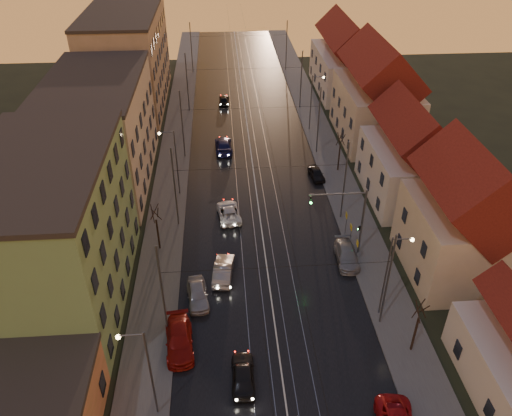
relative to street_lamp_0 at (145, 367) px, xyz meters
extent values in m
cube|color=black|center=(9.10, 38.00, -4.87)|extent=(16.00, 120.00, 0.04)
cube|color=#4C4C4C|center=(-0.90, 38.00, -4.81)|extent=(4.00, 120.00, 0.15)
cube|color=#4C4C4C|center=(19.10, 38.00, -4.81)|extent=(4.00, 120.00, 0.15)
cube|color=gray|center=(6.90, 38.00, -4.83)|extent=(0.06, 120.00, 0.03)
cube|color=gray|center=(8.33, 38.00, -4.83)|extent=(0.06, 120.00, 0.03)
cube|color=gray|center=(9.87, 38.00, -4.83)|extent=(0.06, 120.00, 0.03)
cube|color=gray|center=(11.30, 38.00, -4.83)|extent=(0.06, 120.00, 0.03)
cube|color=#6C9760|center=(-8.40, 12.00, 1.61)|extent=(10.00, 18.00, 13.00)
cube|color=#C8B29A|center=(-8.40, 32.00, 1.11)|extent=(10.00, 20.00, 12.00)
cube|color=#8F7A5C|center=(-8.40, 56.00, 2.11)|extent=(10.00, 24.00, 14.00)
cube|color=beige|center=(26.10, 13.00, -1.39)|extent=(8.50, 10.00, 7.00)
pyramid|color=#541613|center=(26.10, 13.00, 4.01)|extent=(8.67, 10.20, 3.80)
cube|color=silver|center=(26.10, 26.00, -1.89)|extent=(9.00, 12.00, 6.00)
pyramid|color=#541613|center=(26.10, 26.00, 2.71)|extent=(9.18, 12.24, 3.20)
cube|color=beige|center=(26.10, 41.00, -1.14)|extent=(9.00, 14.00, 7.50)
pyramid|color=#541613|center=(26.10, 41.00, 4.61)|extent=(9.18, 14.28, 4.00)
cube|color=silver|center=(26.10, 59.00, -1.64)|extent=(9.00, 16.00, 6.50)
pyramid|color=#541613|center=(26.10, 59.00, 3.36)|extent=(9.18, 16.32, 3.50)
cylinder|color=#595B60|center=(0.50, 7.00, -0.39)|extent=(0.16, 0.16, 9.00)
cylinder|color=#595B60|center=(17.70, 7.00, -0.39)|extent=(0.16, 0.16, 9.00)
cylinder|color=#595B60|center=(0.50, 22.00, -0.39)|extent=(0.16, 0.16, 9.00)
cylinder|color=#595B60|center=(17.70, 22.00, -0.39)|extent=(0.16, 0.16, 9.00)
cylinder|color=#595B60|center=(0.50, 37.00, -0.39)|extent=(0.16, 0.16, 9.00)
cylinder|color=#595B60|center=(17.70, 37.00, -0.39)|extent=(0.16, 0.16, 9.00)
cylinder|color=#595B60|center=(0.50, 52.00, -0.39)|extent=(0.16, 0.16, 9.00)
cylinder|color=#595B60|center=(17.70, 52.00, -0.39)|extent=(0.16, 0.16, 9.00)
cylinder|color=#595B60|center=(0.50, 70.00, -0.39)|extent=(0.16, 0.16, 9.00)
cylinder|color=#595B60|center=(17.70, 70.00, -0.39)|extent=(0.16, 0.16, 9.00)
cylinder|color=#595B60|center=(0.30, 0.00, -0.89)|extent=(0.14, 0.14, 8.00)
cylinder|color=#595B60|center=(-0.50, 0.00, 2.91)|extent=(1.60, 0.10, 0.10)
sphere|color=#FFD88C|center=(-1.22, 0.00, 2.81)|extent=(0.32, 0.32, 0.32)
cylinder|color=#595B60|center=(17.90, 8.00, -0.89)|extent=(0.14, 0.14, 8.00)
cylinder|color=#595B60|center=(18.70, 8.00, 2.91)|extent=(1.60, 0.10, 0.10)
sphere|color=#FFD88C|center=(19.42, 8.00, 2.81)|extent=(0.32, 0.32, 0.32)
cylinder|color=#595B60|center=(0.30, 28.00, -0.89)|extent=(0.14, 0.14, 8.00)
cylinder|color=#595B60|center=(-0.50, 28.00, 2.91)|extent=(1.60, 0.10, 0.10)
sphere|color=#FFD88C|center=(-1.22, 28.00, 2.81)|extent=(0.32, 0.32, 0.32)
cylinder|color=#595B60|center=(17.90, 44.00, -0.89)|extent=(0.14, 0.14, 8.00)
cylinder|color=#595B60|center=(18.70, 44.00, 2.91)|extent=(1.60, 0.10, 0.10)
sphere|color=#FFD88C|center=(19.42, 44.00, 2.81)|extent=(0.32, 0.32, 0.32)
cylinder|color=#595B60|center=(18.10, 16.00, -1.29)|extent=(0.20, 0.20, 7.20)
cylinder|color=#595B60|center=(15.50, 16.00, 2.01)|extent=(5.20, 0.14, 0.14)
imported|color=black|center=(13.10, 16.00, 1.41)|extent=(0.15, 0.18, 0.90)
sphere|color=#19FF3F|center=(13.10, 15.88, 1.26)|extent=(0.20, 0.20, 0.20)
cylinder|color=black|center=(-1.10, 18.00, -3.14)|extent=(0.18, 0.18, 3.50)
cylinder|color=black|center=(-0.86, 18.09, -0.59)|extent=(0.37, 0.92, 1.61)
cylinder|color=black|center=(-1.18, 18.23, -0.59)|extent=(0.91, 0.40, 1.61)
cylinder|color=black|center=(-1.33, 17.91, -0.59)|extent=(0.37, 0.92, 1.61)
cylinder|color=black|center=(-0.97, 17.78, -0.59)|extent=(0.84, 0.54, 1.62)
cylinder|color=black|center=(19.30, 4.00, -3.14)|extent=(0.18, 0.18, 3.50)
cylinder|color=black|center=(19.54, 4.09, -0.59)|extent=(0.37, 0.92, 1.61)
cylinder|color=black|center=(19.22, 4.23, -0.59)|extent=(0.91, 0.40, 1.61)
cylinder|color=black|center=(19.07, 3.91, -0.59)|extent=(0.37, 0.92, 1.61)
cylinder|color=black|center=(19.43, 3.78, -0.59)|extent=(0.84, 0.54, 1.62)
cylinder|color=black|center=(19.50, 32.00, -3.14)|extent=(0.18, 0.18, 3.50)
cylinder|color=black|center=(19.74, 32.09, -0.59)|extent=(0.37, 0.92, 1.61)
cylinder|color=black|center=(19.42, 32.23, -0.59)|extent=(0.91, 0.40, 1.61)
cylinder|color=black|center=(19.27, 31.91, -0.59)|extent=(0.37, 0.92, 1.61)
cylinder|color=black|center=(19.63, 31.78, -0.59)|extent=(0.84, 0.54, 1.62)
imported|color=black|center=(6.24, 2.18, -4.17)|extent=(1.77, 4.22, 1.43)
imported|color=gray|center=(5.05, 13.59, -4.13)|extent=(2.16, 4.76, 1.52)
imported|color=silver|center=(5.79, 22.96, -4.21)|extent=(2.78, 5.08, 1.35)
imported|color=#181A4A|center=(5.55, 38.49, -4.11)|extent=(2.34, 5.39, 1.54)
imported|color=black|center=(5.91, 54.65, -4.23)|extent=(1.72, 3.92, 1.32)
imported|color=maroon|center=(1.50, 5.68, -4.15)|extent=(2.55, 5.27, 1.48)
imported|color=#AAA9AF|center=(2.78, 10.67, -4.16)|extent=(2.21, 4.45, 1.46)
imported|color=gray|center=(16.70, 14.92, -4.20)|extent=(2.09, 4.78, 1.37)
imported|color=black|center=(16.54, 30.49, -4.27)|extent=(1.90, 3.76, 1.23)
camera|label=1|loc=(5.50, -20.85, 25.78)|focal=35.00mm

